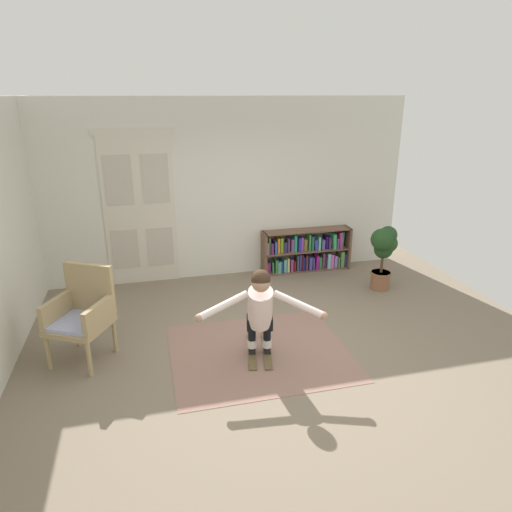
{
  "coord_description": "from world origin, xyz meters",
  "views": [
    {
      "loc": [
        -1.35,
        -4.64,
        2.93
      ],
      "look_at": [
        -0.08,
        0.46,
        1.05
      ],
      "focal_mm": 31.94,
      "sensor_mm": 36.0,
      "label": 1
    }
  ],
  "objects_px": {
    "bookshelf": "(307,252)",
    "skis_pair": "(259,349)",
    "potted_plant": "(384,250)",
    "person_skier": "(260,307)",
    "wicker_chair": "(82,312)"
  },
  "relations": [
    {
      "from": "bookshelf",
      "to": "wicker_chair",
      "type": "relative_size",
      "value": 1.42
    },
    {
      "from": "bookshelf",
      "to": "skis_pair",
      "type": "xyz_separation_m",
      "value": [
        -1.46,
        -2.4,
        -0.31
      ]
    },
    {
      "from": "bookshelf",
      "to": "skis_pair",
      "type": "height_order",
      "value": "bookshelf"
    },
    {
      "from": "potted_plant",
      "to": "person_skier",
      "type": "bearing_deg",
      "value": -147.23
    },
    {
      "from": "wicker_chair",
      "to": "skis_pair",
      "type": "height_order",
      "value": "wicker_chair"
    },
    {
      "from": "person_skier",
      "to": "bookshelf",
      "type": "bearing_deg",
      "value": 59.89
    },
    {
      "from": "potted_plant",
      "to": "person_skier",
      "type": "distance_m",
      "value": 2.81
    },
    {
      "from": "bookshelf",
      "to": "person_skier",
      "type": "xyz_separation_m",
      "value": [
        -1.5,
        -2.59,
        0.35
      ]
    },
    {
      "from": "bookshelf",
      "to": "wicker_chair",
      "type": "distance_m",
      "value": 4.02
    },
    {
      "from": "skis_pair",
      "to": "wicker_chair",
      "type": "bearing_deg",
      "value": 169.41
    },
    {
      "from": "bookshelf",
      "to": "person_skier",
      "type": "relative_size",
      "value": 1.12
    },
    {
      "from": "bookshelf",
      "to": "potted_plant",
      "type": "height_order",
      "value": "potted_plant"
    },
    {
      "from": "bookshelf",
      "to": "skis_pair",
      "type": "distance_m",
      "value": 2.83
    },
    {
      "from": "wicker_chair",
      "to": "skis_pair",
      "type": "relative_size",
      "value": 1.3
    },
    {
      "from": "wicker_chair",
      "to": "skis_pair",
      "type": "xyz_separation_m",
      "value": [
        1.99,
        -0.37,
        -0.56
      ]
    }
  ]
}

